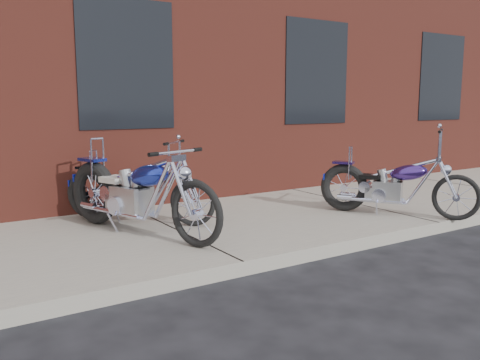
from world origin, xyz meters
TOP-DOWN VIEW (x-y plane):
  - ground at (0.00, 0.00)m, footprint 120.00×120.00m
  - sidewalk at (0.00, 1.50)m, footprint 22.00×3.00m
  - chopper_purple at (2.84, 0.62)m, footprint 1.23×1.81m
  - chopper_blue at (-0.46, 1.57)m, footprint 0.99×2.39m
  - chopper_third at (-0.26, 2.13)m, footprint 1.44×1.63m

SIDE VIEW (x-z plane):
  - ground at x=0.00m, z-range 0.00..0.00m
  - sidewalk at x=0.00m, z-range 0.00..0.15m
  - chopper_third at x=-0.26m, z-range 0.00..1.05m
  - chopper_purple at x=2.84m, z-range -0.06..1.12m
  - chopper_blue at x=-0.46m, z-range 0.06..1.14m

